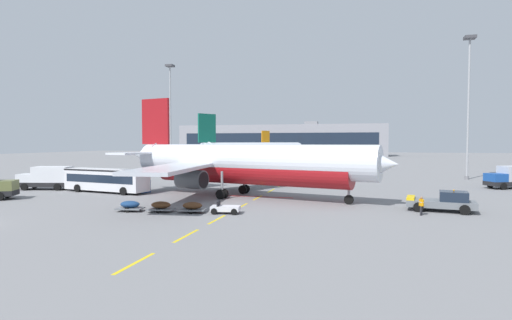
% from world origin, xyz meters
% --- Properties ---
extents(ground, '(400.00, 400.00, 0.00)m').
position_xyz_m(ground, '(40.00, 40.00, 0.00)').
color(ground, slate).
extents(apron_paint_markings, '(8.00, 95.84, 0.01)m').
position_xyz_m(apron_paint_markings, '(18.00, 37.11, 0.00)').
color(apron_paint_markings, yellow).
rests_on(apron_paint_markings, ground).
extents(airliner_foreground, '(34.58, 33.81, 12.20)m').
position_xyz_m(airliner_foreground, '(16.23, 21.48, 3.95)').
color(airliner_foreground, silver).
rests_on(airliner_foreground, ground).
extents(pushback_tug, '(6.34, 3.85, 2.08)m').
position_xyz_m(pushback_tug, '(37.14, 16.85, 0.90)').
color(pushback_tug, slate).
rests_on(pushback_tug, ground).
extents(airliner_mid_left, '(26.26, 28.06, 10.60)m').
position_xyz_m(airliner_mid_left, '(-10.94, 109.61, 3.43)').
color(airliner_mid_left, silver).
rests_on(airliner_mid_left, ground).
extents(airliner_far_right, '(31.37, 33.43, 12.54)m').
position_xyz_m(airliner_far_right, '(4.53, 69.02, 4.06)').
color(airliner_far_right, silver).
rests_on(airliner_far_right, ground).
extents(apron_shuttle_bus, '(12.30, 4.67, 3.00)m').
position_xyz_m(apron_shuttle_bus, '(-2.17, 21.09, 1.75)').
color(apron_shuttle_bus, silver).
rests_on(apron_shuttle_bus, ground).
extents(fuel_service_truck, '(7.37, 3.98, 3.14)m').
position_xyz_m(fuel_service_truck, '(-11.85, 21.68, 1.65)').
color(fuel_service_truck, black).
rests_on(fuel_service_truck, ground).
extents(baggage_train, '(11.69, 3.08, 1.14)m').
position_xyz_m(baggage_train, '(13.22, 9.86, 0.53)').
color(baggage_train, silver).
rests_on(baggage_train, ground).
extents(ground_crew_worker, '(0.38, 0.67, 1.68)m').
position_xyz_m(ground_crew_worker, '(34.82, 13.99, 0.96)').
color(ground_crew_worker, '#232328').
rests_on(ground_crew_worker, ground).
extents(uld_cargo_container, '(1.80, 1.77, 1.60)m').
position_xyz_m(uld_cargo_container, '(2.31, 22.16, 0.80)').
color(uld_cargo_container, '#194C9E').
rests_on(uld_cargo_container, ground).
extents(apron_light_mast_near, '(1.80, 1.80, 25.11)m').
position_xyz_m(apron_light_mast_near, '(-15.44, 65.44, 15.60)').
color(apron_light_mast_near, slate).
rests_on(apron_light_mast_near, ground).
extents(apron_light_mast_far, '(1.80, 1.80, 24.59)m').
position_xyz_m(apron_light_mast_far, '(47.28, 52.70, 15.32)').
color(apron_light_mast_far, slate).
rests_on(apron_light_mast_far, ground).
extents(terminal_satellite, '(99.32, 19.06, 16.26)m').
position_xyz_m(terminal_satellite, '(-8.94, 169.83, 7.35)').
color(terminal_satellite, gray).
rests_on(terminal_satellite, ground).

